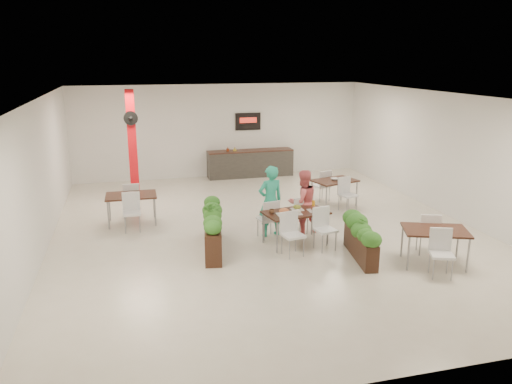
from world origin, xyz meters
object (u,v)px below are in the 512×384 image
at_px(main_table, 295,217).
at_px(side_table_b, 334,184).
at_px(side_table_a, 131,199).
at_px(side_table_c, 435,235).
at_px(diner_man, 270,201).
at_px(service_counter, 250,163).
at_px(diner_woman, 303,202).
at_px(planter_right, 361,236).
at_px(planter_left, 213,227).
at_px(red_column, 132,144).

bearing_deg(main_table, side_table_b, 51.35).
height_order(side_table_a, side_table_c, same).
distance_m(diner_man, side_table_b, 3.08).
xyz_separation_m(service_counter, diner_woman, (-0.21, -6.00, 0.28)).
xyz_separation_m(planter_right, side_table_a, (-4.57, 3.53, 0.15)).
bearing_deg(planter_left, side_table_b, 32.19).
bearing_deg(service_counter, side_table_c, -78.57).
distance_m(diner_man, side_table_a, 3.59).
height_order(main_table, side_table_c, same).
xyz_separation_m(red_column, side_table_b, (5.42, -2.24, -1.01)).
bearing_deg(red_column, side_table_a, -93.28).
bearing_deg(side_table_b, red_column, 142.50).
relative_size(diner_man, planter_right, 0.99).
xyz_separation_m(diner_man, planter_right, (1.44, -1.79, -0.36)).
height_order(planter_right, side_table_c, side_table_c).
height_order(main_table, side_table_a, same).
bearing_deg(main_table, red_column, 125.24).
height_order(diner_woman, planter_left, diner_woman).
distance_m(main_table, planter_right, 1.56).
distance_m(red_column, main_table, 5.95).
distance_m(service_counter, diner_woman, 6.01).
distance_m(diner_man, planter_left, 1.60).
bearing_deg(diner_man, planter_left, 10.50).
bearing_deg(side_table_c, main_table, 162.69).
bearing_deg(diner_man, side_table_c, 127.26).
bearing_deg(side_table_b, side_table_c, -101.17).
bearing_deg(main_table, diner_woman, 58.09).
xyz_separation_m(planter_right, side_table_c, (1.28, -0.69, 0.15)).
xyz_separation_m(service_counter, side_table_b, (1.42, -4.11, 0.14)).
bearing_deg(planter_right, service_counter, 93.20).
bearing_deg(side_table_b, main_table, -143.66).
bearing_deg(red_column, side_table_b, -22.49).
bearing_deg(side_table_b, service_counter, 94.07).
height_order(service_counter, side_table_b, service_counter).
bearing_deg(red_column, diner_man, -54.09).
bearing_deg(planter_right, side_table_c, -28.19).
bearing_deg(main_table, planter_right, -47.27).
bearing_deg(diner_man, diner_woman, 169.60).
distance_m(red_column, diner_man, 5.17).
xyz_separation_m(side_table_a, side_table_b, (5.56, 0.15, -0.00)).
bearing_deg(side_table_a, service_counter, 46.82).
relative_size(red_column, diner_man, 1.90).
distance_m(planter_right, side_table_c, 1.46).
height_order(red_column, diner_man, red_column).
distance_m(side_table_a, side_table_b, 5.56).
distance_m(diner_woman, side_table_b, 2.50).
bearing_deg(side_table_c, planter_right, 172.54).
relative_size(red_column, planter_right, 1.88).
height_order(red_column, side_table_c, red_column).
relative_size(red_column, diner_woman, 2.09).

